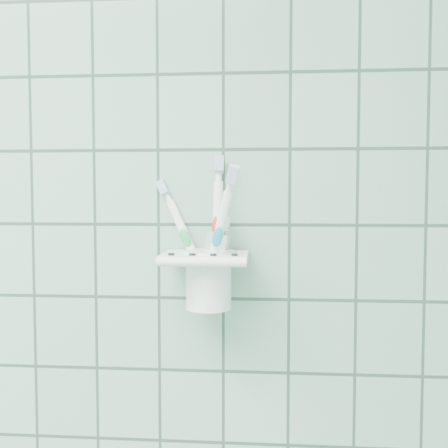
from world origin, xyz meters
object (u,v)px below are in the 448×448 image
Objects in this scene: cup at (209,277)px; holder_bracket at (206,259)px; toothbrush_blue at (215,227)px; toothbrush_orange at (202,231)px; toothbrush_pink at (214,232)px; toothpaste_tube at (205,250)px.

holder_bracket is at bearing -136.79° from cup.
cup is 0.07m from toothbrush_blue.
holder_bracket is 0.56× the size of toothbrush_blue.
holder_bracket is 0.04m from toothbrush_orange.
toothbrush_pink is 0.02m from toothbrush_orange.
holder_bracket is at bearing 156.70° from toothbrush_blue.
cup is at bearing 43.21° from holder_bracket.
toothbrush_orange is (-0.00, -0.00, 0.04)m from holder_bracket.
toothbrush_pink is at bearing 48.35° from toothbrush_orange.
holder_bracket is 0.90× the size of toothpaste_tube.
toothbrush_pink reaches higher than cup.
toothbrush_orange is 0.03m from toothpaste_tube.
toothbrush_blue is at bearing -40.10° from cup.
toothbrush_blue is at bearing -4.26° from toothbrush_orange.
toothbrush_blue is at bearing -19.56° from holder_bracket.
toothbrush_pink reaches higher than toothpaste_tube.
toothpaste_tube is at bearing 125.79° from toothbrush_blue.
toothpaste_tube is at bearing 99.79° from holder_bracket.
holder_bracket is 0.05m from toothbrush_blue.
toothbrush_pink is (0.01, 0.01, 0.04)m from holder_bracket.
holder_bracket is 0.62× the size of toothbrush_pink.
toothbrush_blue is 0.02m from toothbrush_orange.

